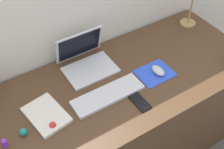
# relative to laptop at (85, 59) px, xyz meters

# --- Properties ---
(back_wall) EXTENTS (2.96, 0.05, 1.64)m
(back_wall) POSITION_rel_laptop_xyz_m (0.07, 0.17, 0.03)
(back_wall) COLOR silver
(back_wall) RESTS_ON ground_plane
(desk) EXTENTS (1.76, 0.71, 0.74)m
(desk) POSITION_rel_laptop_xyz_m (0.07, -0.23, -0.42)
(desk) COLOR #4C331E
(desk) RESTS_ON ground_plane
(laptop) EXTENTS (0.30, 0.26, 0.21)m
(laptop) POSITION_rel_laptop_xyz_m (0.00, 0.00, 0.00)
(laptop) COLOR silver
(laptop) RESTS_ON desk
(keyboard) EXTENTS (0.41, 0.13, 0.02)m
(keyboard) POSITION_rel_laptop_xyz_m (-0.02, -0.28, -0.04)
(keyboard) COLOR silver
(keyboard) RESTS_ON desk
(mousepad) EXTENTS (0.21, 0.17, 0.00)m
(mousepad) POSITION_rel_laptop_xyz_m (0.31, -0.28, -0.05)
(mousepad) COLOR blue
(mousepad) RESTS_ON desk
(mouse) EXTENTS (0.06, 0.10, 0.03)m
(mouse) POSITION_rel_laptop_xyz_m (0.33, -0.29, -0.03)
(mouse) COLOR silver
(mouse) RESTS_ON mousepad
(cell_phone) EXTENTS (0.07, 0.13, 0.01)m
(cell_phone) POSITION_rel_laptop_xyz_m (0.11, -0.41, -0.05)
(cell_phone) COLOR black
(cell_phone) RESTS_ON desk
(desk_lamp) EXTENTS (0.11, 0.16, 0.34)m
(desk_lamp) POSITION_rel_laptop_xyz_m (0.82, -0.04, 0.10)
(desk_lamp) COLOR #A5844C
(desk_lamp) RESTS_ON desk
(notebook_pad) EXTENTS (0.21, 0.26, 0.02)m
(notebook_pad) POSITION_rel_laptop_xyz_m (-0.36, -0.23, -0.04)
(notebook_pad) COLOR silver
(notebook_pad) RESTS_ON desk
(toy_figurine_teal) EXTENTS (0.04, 0.04, 0.04)m
(toy_figurine_teal) POSITION_rel_laptop_xyz_m (-0.50, -0.27, -0.03)
(toy_figurine_teal) COLOR teal
(toy_figurine_teal) RESTS_ON desk
(toy_figurine_red) EXTENTS (0.04, 0.04, 0.04)m
(toy_figurine_red) POSITION_rel_laptop_xyz_m (-0.36, -0.31, -0.03)
(toy_figurine_red) COLOR red
(toy_figurine_red) RESTS_ON desk
(toy_figurine_purple) EXTENTS (0.03, 0.03, 0.05)m
(toy_figurine_purple) POSITION_rel_laptop_xyz_m (-0.59, -0.29, -0.03)
(toy_figurine_purple) COLOR purple
(toy_figurine_purple) RESTS_ON desk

